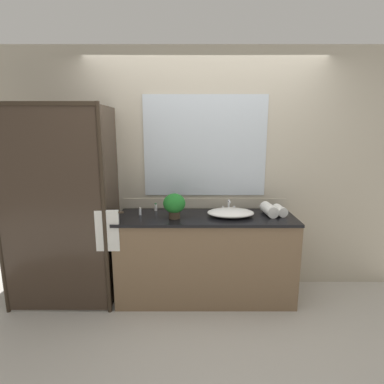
% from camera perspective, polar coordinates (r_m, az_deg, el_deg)
% --- Properties ---
extents(ground_plane, '(8.00, 8.00, 0.00)m').
position_cam_1_polar(ground_plane, '(3.45, 2.64, -19.06)').
color(ground_plane, '#B7B2A8').
extents(wall_back_with_mirror, '(4.40, 0.06, 2.60)m').
position_cam_1_polar(wall_back_with_mirror, '(3.34, 2.60, 3.85)').
color(wall_back_with_mirror, '#B2A893').
rests_on(wall_back_with_mirror, ground_plane).
extents(vanity_cabinet, '(1.80, 0.58, 0.90)m').
position_cam_1_polar(vanity_cabinet, '(3.25, 2.71, -12.13)').
color(vanity_cabinet, brown).
rests_on(vanity_cabinet, ground_plane).
extents(shower_enclosure, '(1.20, 0.59, 2.00)m').
position_cam_1_polar(shower_enclosure, '(3.08, -21.37, -3.14)').
color(shower_enclosure, '#2D2319').
rests_on(shower_enclosure, ground_plane).
extents(sink_basin, '(0.47, 0.34, 0.07)m').
position_cam_1_polar(sink_basin, '(3.09, 7.47, -3.89)').
color(sink_basin, white).
rests_on(sink_basin, vanity_cabinet).
extents(faucet, '(0.17, 0.13, 0.13)m').
position_cam_1_polar(faucet, '(3.26, 7.11, -2.96)').
color(faucet, silver).
rests_on(faucet, vanity_cabinet).
extents(potted_plant, '(0.22, 0.22, 0.25)m').
position_cam_1_polar(potted_plant, '(2.98, -3.15, -2.32)').
color(potted_plant, '#473828').
rests_on(potted_plant, vanity_cabinet).
extents(amenity_bottle_shampoo, '(0.03, 0.03, 0.08)m').
position_cam_1_polar(amenity_bottle_shampoo, '(3.16, -9.54, -3.61)').
color(amenity_bottle_shampoo, silver).
rests_on(amenity_bottle_shampoo, vanity_cabinet).
extents(amenity_bottle_body_wash, '(0.03, 0.03, 0.08)m').
position_cam_1_polar(amenity_bottle_body_wash, '(3.30, -6.64, -2.84)').
color(amenity_bottle_body_wash, white).
rests_on(amenity_bottle_body_wash, vanity_cabinet).
extents(rolled_towel_near_edge, '(0.12, 0.20, 0.10)m').
position_cam_1_polar(rolled_towel_near_edge, '(3.23, 16.38, -3.35)').
color(rolled_towel_near_edge, white).
rests_on(rolled_towel_near_edge, vanity_cabinet).
extents(rolled_towel_middle, '(0.14, 0.27, 0.12)m').
position_cam_1_polar(rolled_towel_middle, '(3.20, 14.50, -3.24)').
color(rolled_towel_middle, white).
rests_on(rolled_towel_middle, vanity_cabinet).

